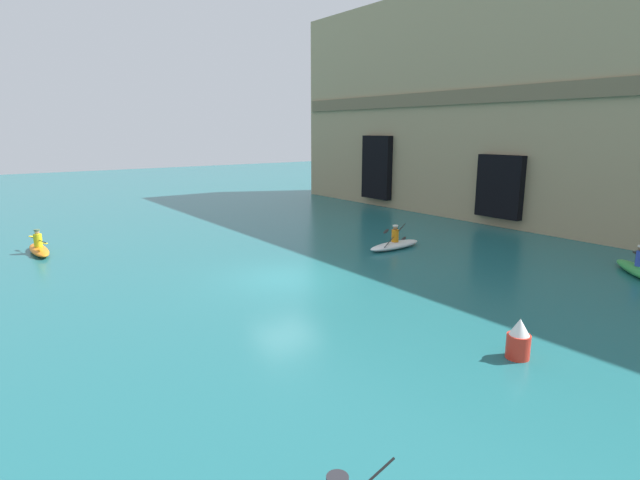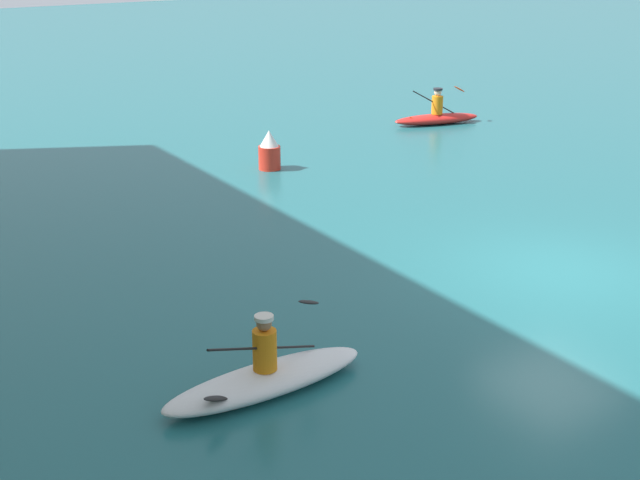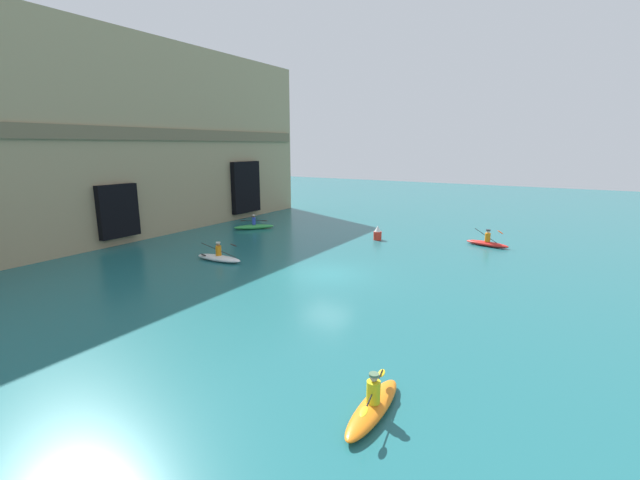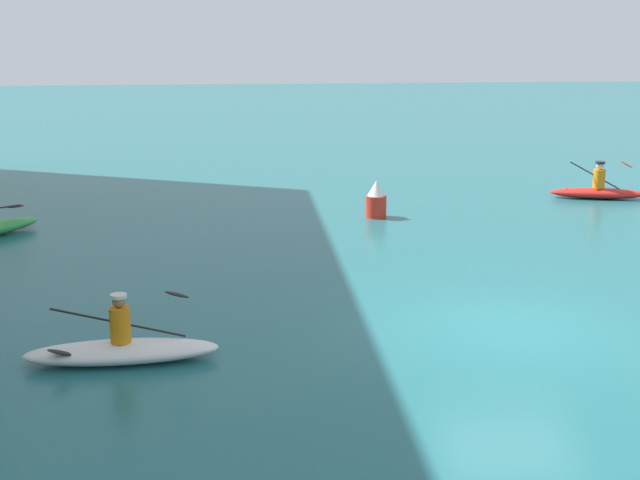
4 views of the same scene
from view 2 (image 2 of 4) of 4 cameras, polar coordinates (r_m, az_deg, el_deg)
The scene contains 4 objects.
ground_plane at distance 17.26m, azimuth 15.11°, elevation -1.92°, with size 120.00×120.00×0.00m, color #1E6066.
kayak_white at distance 12.48m, azimuth -3.52°, elevation -8.75°, with size 0.97×3.18×1.16m.
kayak_red at distance 29.13m, azimuth 7.48°, elevation 7.83°, with size 1.33×2.99×1.20m.
marker_buoy at distance 23.47m, azimuth -3.26°, elevation 5.69°, with size 0.58×0.58×1.04m.
Camera 2 is at (-10.69, 12.06, 6.17)m, focal length 50.00 mm.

